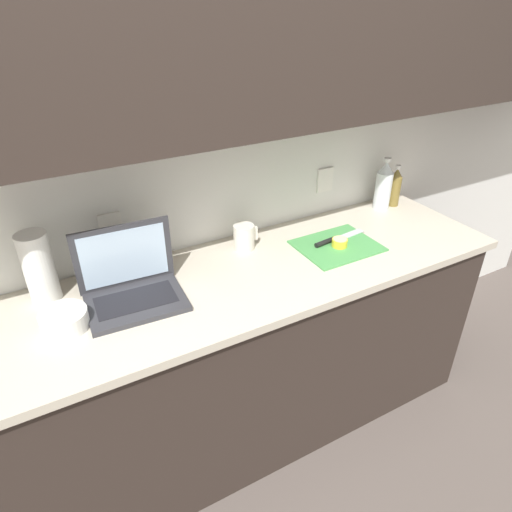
{
  "coord_description": "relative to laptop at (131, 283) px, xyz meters",
  "views": [
    {
      "loc": [
        -0.59,
        -1.37,
        1.9
      ],
      "look_at": [
        0.17,
        -0.01,
        0.97
      ],
      "focal_mm": 32.0,
      "sensor_mm": 36.0,
      "label": 1
    }
  ],
  "objects": [
    {
      "name": "bottle_oil_tall",
      "position": [
        1.44,
        0.16,
        0.04
      ],
      "size": [
        0.06,
        0.06,
        0.22
      ],
      "color": "olive",
      "rests_on": "counter_unit"
    },
    {
      "name": "wall_back",
      "position": [
        0.31,
        0.18,
        0.6
      ],
      "size": [
        5.2,
        0.38,
        2.6
      ],
      "color": "white",
      "rests_on": "ground_plane"
    },
    {
      "name": "lemon_half_cut",
      "position": [
        0.91,
        -0.08,
        -0.04
      ],
      "size": [
        0.07,
        0.07,
        0.04
      ],
      "color": "yellow",
      "rests_on": "cutting_board"
    },
    {
      "name": "counter_unit",
      "position": [
        0.29,
        -0.06,
        -0.5
      ],
      "size": [
        2.53,
        0.64,
        0.89
      ],
      "color": "#332823",
      "rests_on": "ground_plane"
    },
    {
      "name": "measuring_cup",
      "position": [
        0.53,
        0.12,
        -0.01
      ],
      "size": [
        0.11,
        0.09,
        0.11
      ],
      "color": "silver",
      "rests_on": "counter_unit"
    },
    {
      "name": "ground_plane",
      "position": [
        0.31,
        -0.06,
        -0.96
      ],
      "size": [
        12.0,
        12.0,
        0.0
      ],
      "primitive_type": "plane",
      "color": "#564C47",
      "rests_on": "ground"
    },
    {
      "name": "bottle_green_soda",
      "position": [
        1.36,
        0.16,
        0.06
      ],
      "size": [
        0.08,
        0.08,
        0.27
      ],
      "color": "silver",
      "rests_on": "counter_unit"
    },
    {
      "name": "paper_towel_roll",
      "position": [
        -0.28,
        0.15,
        0.07
      ],
      "size": [
        0.11,
        0.11,
        0.27
      ],
      "color": "white",
      "rests_on": "counter_unit"
    },
    {
      "name": "laptop",
      "position": [
        0.0,
        0.0,
        0.0
      ],
      "size": [
        0.37,
        0.28,
        0.27
      ],
      "rotation": [
        0.0,
        0.0,
        -0.06
      ],
      "color": "#333338",
      "rests_on": "counter_unit"
    },
    {
      "name": "bowl_white",
      "position": [
        -0.25,
        -0.06,
        -0.03
      ],
      "size": [
        0.16,
        0.16,
        0.07
      ],
      "color": "white",
      "rests_on": "counter_unit"
    },
    {
      "name": "cutting_board",
      "position": [
        0.9,
        -0.06,
        -0.06
      ],
      "size": [
        0.35,
        0.28,
        0.01
      ],
      "primitive_type": "cube",
      "color": "#4C9E51",
      "rests_on": "counter_unit"
    },
    {
      "name": "knife",
      "position": [
        0.9,
        -0.03,
        -0.05
      ],
      "size": [
        0.29,
        0.06,
        0.02
      ],
      "rotation": [
        0.0,
        0.0,
        0.11
      ],
      "color": "silver",
      "rests_on": "cutting_board"
    }
  ]
}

